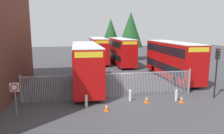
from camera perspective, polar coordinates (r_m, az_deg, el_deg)
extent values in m
plane|color=#3D3D42|center=(25.97, -1.54, -2.80)|extent=(100.00, 100.00, 0.00)
cylinder|color=gray|center=(18.22, -23.79, -5.78)|extent=(0.06, 0.06, 2.20)
cylinder|color=gray|center=(18.18, -23.36, -5.78)|extent=(0.06, 0.06, 2.20)
cylinder|color=gray|center=(18.15, -22.93, -5.77)|extent=(0.06, 0.06, 2.20)
cylinder|color=gray|center=(18.12, -22.49, -5.77)|extent=(0.06, 0.06, 2.20)
cylinder|color=gray|center=(18.09, -22.06, -5.77)|extent=(0.06, 0.06, 2.20)
cylinder|color=gray|center=(18.06, -21.63, -5.76)|extent=(0.06, 0.06, 2.20)
cylinder|color=gray|center=(18.03, -21.19, -5.76)|extent=(0.06, 0.06, 2.20)
cylinder|color=gray|center=(18.01, -20.75, -5.75)|extent=(0.06, 0.06, 2.20)
cylinder|color=gray|center=(17.98, -20.31, -5.75)|extent=(0.06, 0.06, 2.20)
cylinder|color=gray|center=(17.95, -19.87, -5.74)|extent=(0.06, 0.06, 2.20)
cylinder|color=gray|center=(17.93, -19.43, -5.74)|extent=(0.06, 0.06, 2.20)
cylinder|color=gray|center=(17.91, -18.99, -5.73)|extent=(0.06, 0.06, 2.20)
cylinder|color=gray|center=(17.89, -18.55, -5.72)|extent=(0.06, 0.06, 2.20)
cylinder|color=gray|center=(17.86, -18.10, -5.72)|extent=(0.06, 0.06, 2.20)
cylinder|color=gray|center=(17.84, -17.66, -5.71)|extent=(0.06, 0.06, 2.20)
cylinder|color=gray|center=(17.83, -17.21, -5.70)|extent=(0.06, 0.06, 2.20)
cylinder|color=gray|center=(17.81, -16.76, -5.69)|extent=(0.06, 0.06, 2.20)
cylinder|color=gray|center=(17.79, -16.31, -5.68)|extent=(0.06, 0.06, 2.20)
cylinder|color=gray|center=(17.78, -15.87, -5.67)|extent=(0.06, 0.06, 2.20)
cylinder|color=gray|center=(17.76, -15.42, -5.66)|extent=(0.06, 0.06, 2.20)
cylinder|color=gray|center=(17.75, -14.97, -5.65)|extent=(0.06, 0.06, 2.20)
cylinder|color=gray|center=(17.74, -14.51, -5.64)|extent=(0.06, 0.06, 2.20)
cylinder|color=gray|center=(17.73, -14.06, -5.63)|extent=(0.06, 0.06, 2.20)
cylinder|color=gray|center=(17.72, -13.61, -5.62)|extent=(0.06, 0.06, 2.20)
cylinder|color=gray|center=(17.71, -13.16, -5.61)|extent=(0.06, 0.06, 2.20)
cylinder|color=gray|center=(17.70, -12.70, -5.60)|extent=(0.06, 0.06, 2.20)
cylinder|color=gray|center=(17.69, -12.25, -5.59)|extent=(0.06, 0.06, 2.20)
cylinder|color=gray|center=(17.69, -11.80, -5.58)|extent=(0.06, 0.06, 2.20)
cylinder|color=gray|center=(17.68, -11.34, -5.56)|extent=(0.06, 0.06, 2.20)
cylinder|color=gray|center=(17.68, -10.89, -5.55)|extent=(0.06, 0.06, 2.20)
cylinder|color=gray|center=(17.68, -10.44, -5.54)|extent=(0.06, 0.06, 2.20)
cylinder|color=gray|center=(17.67, -9.98, -5.52)|extent=(0.06, 0.06, 2.20)
cylinder|color=gray|center=(17.67, -9.53, -5.51)|extent=(0.06, 0.06, 2.20)
cylinder|color=gray|center=(17.68, -9.07, -5.50)|extent=(0.06, 0.06, 2.20)
cylinder|color=gray|center=(17.68, -8.62, -5.48)|extent=(0.06, 0.06, 2.20)
cylinder|color=gray|center=(17.68, -8.16, -5.47)|extent=(0.06, 0.06, 2.20)
cylinder|color=gray|center=(17.69, -7.71, -5.45)|extent=(0.06, 0.06, 2.20)
cylinder|color=gray|center=(17.69, -7.26, -5.44)|extent=(0.06, 0.06, 2.20)
cylinder|color=gray|center=(17.70, -6.80, -5.42)|extent=(0.06, 0.06, 2.20)
cylinder|color=gray|center=(17.70, -6.35, -5.40)|extent=(0.06, 0.06, 2.20)
cylinder|color=gray|center=(17.71, -5.90, -5.39)|extent=(0.06, 0.06, 2.20)
cylinder|color=gray|center=(17.72, -5.45, -5.37)|extent=(0.06, 0.06, 2.20)
cylinder|color=gray|center=(17.73, -5.00, -5.35)|extent=(0.06, 0.06, 2.20)
cylinder|color=gray|center=(17.75, -4.54, -5.33)|extent=(0.06, 0.06, 2.20)
cylinder|color=gray|center=(17.76, -4.09, -5.32)|extent=(0.06, 0.06, 2.20)
cylinder|color=gray|center=(17.77, -3.64, -5.30)|extent=(0.06, 0.06, 2.20)
cylinder|color=gray|center=(17.79, -3.20, -5.28)|extent=(0.06, 0.06, 2.20)
cylinder|color=gray|center=(17.80, -2.75, -5.26)|extent=(0.06, 0.06, 2.20)
cylinder|color=gray|center=(17.82, -2.30, -5.24)|extent=(0.06, 0.06, 2.20)
cylinder|color=gray|center=(17.84, -1.86, -5.22)|extent=(0.06, 0.06, 2.20)
cylinder|color=gray|center=(17.86, -1.41, -5.20)|extent=(0.06, 0.06, 2.20)
cylinder|color=gray|center=(17.88, -0.97, -5.18)|extent=(0.06, 0.06, 2.20)
cylinder|color=gray|center=(17.90, -0.52, -5.16)|extent=(0.06, 0.06, 2.20)
cylinder|color=gray|center=(17.92, -0.08, -5.14)|extent=(0.06, 0.06, 2.20)
cylinder|color=gray|center=(17.95, 0.36, -5.12)|extent=(0.06, 0.06, 2.20)
cylinder|color=gray|center=(17.97, 0.80, -5.10)|extent=(0.06, 0.06, 2.20)
cylinder|color=gray|center=(18.00, 1.24, -5.08)|extent=(0.06, 0.06, 2.20)
cylinder|color=gray|center=(18.03, 1.67, -5.06)|extent=(0.06, 0.06, 2.20)
cylinder|color=gray|center=(18.05, 2.11, -5.04)|extent=(0.06, 0.06, 2.20)
cylinder|color=gray|center=(18.08, 2.54, -5.02)|extent=(0.06, 0.06, 2.20)
cylinder|color=gray|center=(18.11, 2.97, -4.99)|extent=(0.06, 0.06, 2.20)
cylinder|color=gray|center=(18.14, 3.41, -4.97)|extent=(0.06, 0.06, 2.20)
cylinder|color=gray|center=(18.18, 3.84, -4.95)|extent=(0.06, 0.06, 2.20)
cylinder|color=gray|center=(18.21, 4.26, -4.93)|extent=(0.06, 0.06, 2.20)
cylinder|color=gray|center=(18.24, 4.69, -4.90)|extent=(0.06, 0.06, 2.20)
cylinder|color=gray|center=(18.28, 5.11, -4.88)|extent=(0.06, 0.06, 2.20)
cylinder|color=gray|center=(18.31, 5.54, -4.86)|extent=(0.06, 0.06, 2.20)
cylinder|color=gray|center=(18.35, 5.96, -4.83)|extent=(0.06, 0.06, 2.20)
cylinder|color=gray|center=(18.39, 6.38, -4.81)|extent=(0.06, 0.06, 2.20)
cylinder|color=gray|center=(18.43, 6.80, -4.79)|extent=(0.06, 0.06, 2.20)
cylinder|color=gray|center=(18.47, 7.21, -4.76)|extent=(0.06, 0.06, 2.20)
cylinder|color=gray|center=(18.51, 7.63, -4.74)|extent=(0.06, 0.06, 2.20)
cylinder|color=gray|center=(18.55, 8.04, -4.71)|extent=(0.06, 0.06, 2.20)
cylinder|color=gray|center=(18.59, 8.45, -4.69)|extent=(0.06, 0.06, 2.20)
cylinder|color=gray|center=(18.64, 8.86, -4.67)|extent=(0.06, 0.06, 2.20)
cylinder|color=gray|center=(18.68, 9.26, -4.64)|extent=(0.06, 0.06, 2.20)
cylinder|color=gray|center=(18.73, 9.67, -4.62)|extent=(0.06, 0.06, 2.20)
cylinder|color=gray|center=(18.78, 10.07, -4.59)|extent=(0.06, 0.06, 2.20)
cylinder|color=gray|center=(18.82, 10.47, -4.57)|extent=(0.06, 0.06, 2.20)
cylinder|color=gray|center=(18.87, 10.87, -4.54)|extent=(0.06, 0.06, 2.20)
cylinder|color=gray|center=(18.92, 11.27, -4.52)|extent=(0.06, 0.06, 2.20)
cylinder|color=gray|center=(18.97, 11.66, -4.49)|extent=(0.06, 0.06, 2.20)
cylinder|color=gray|center=(19.02, 12.05, -4.47)|extent=(0.06, 0.06, 2.20)
cylinder|color=gray|center=(19.07, 12.44, -4.44)|extent=(0.06, 0.06, 2.20)
cylinder|color=gray|center=(19.13, 12.83, -4.42)|extent=(0.06, 0.06, 2.20)
cylinder|color=gray|center=(19.18, 13.22, -4.39)|extent=(0.06, 0.06, 2.20)
cylinder|color=gray|center=(19.24, 13.60, -4.37)|extent=(0.06, 0.06, 2.20)
cylinder|color=gray|center=(19.29, 13.98, -4.34)|extent=(0.06, 0.06, 2.20)
cylinder|color=gray|center=(19.35, 14.36, -4.32)|extent=(0.06, 0.06, 2.20)
cylinder|color=gray|center=(19.40, 14.74, -4.29)|extent=(0.06, 0.06, 2.20)
cylinder|color=gray|center=(19.46, 15.11, -4.26)|extent=(0.06, 0.06, 2.20)
cylinder|color=gray|center=(19.52, 15.48, -4.24)|extent=(0.06, 0.06, 2.20)
cylinder|color=gray|center=(19.58, 15.85, -4.21)|extent=(0.06, 0.06, 2.20)
cylinder|color=gray|center=(19.64, 16.22, -4.19)|extent=(0.06, 0.06, 2.20)
cylinder|color=gray|center=(19.70, 16.59, -4.16)|extent=(0.06, 0.06, 2.20)
cylinder|color=gray|center=(19.76, 16.95, -4.14)|extent=(0.06, 0.06, 2.20)
cylinder|color=gray|center=(19.83, 17.31, -4.11)|extent=(0.06, 0.06, 2.20)
cylinder|color=gray|center=(19.89, 17.67, -4.09)|extent=(0.06, 0.06, 2.20)
cylinder|color=gray|center=(19.96, 18.02, -4.06)|extent=(0.06, 0.06, 2.20)
cylinder|color=gray|center=(20.02, 18.38, -4.03)|extent=(0.06, 0.06, 2.20)
cylinder|color=gray|center=(20.09, 18.73, -4.01)|extent=(0.06, 0.06, 2.20)
cylinder|color=gray|center=(20.15, 19.08, -3.98)|extent=(0.06, 0.06, 2.20)
cylinder|color=gray|center=(20.22, 19.43, -3.96)|extent=(0.06, 0.06, 2.20)
cylinder|color=gray|center=(20.29, 19.77, -3.93)|extent=(0.06, 0.06, 2.20)
cylinder|color=gray|center=(20.36, 20.11, -3.91)|extent=(0.06, 0.06, 2.20)
cylinder|color=gray|center=(20.43, 20.45, -3.88)|extent=(0.06, 0.06, 2.20)
cylinder|color=gray|center=(17.67, -0.31, -1.96)|extent=(14.65, 0.07, 0.07)
cylinder|color=gray|center=(18.20, -23.80, -5.55)|extent=(0.14, 0.14, 2.35)
cylinder|color=gray|center=(20.41, 20.46, -3.68)|extent=(0.14, 0.14, 2.35)
cube|color=#B70C0C|center=(21.23, -7.23, 0.65)|extent=(2.50, 10.80, 4.00)
cube|color=black|center=(21.38, -7.19, -1.46)|extent=(2.54, 10.37, 0.90)
cube|color=black|center=(21.07, -7.31, 3.87)|extent=(2.54, 10.37, 0.90)
cube|color=yellow|center=(15.71, -6.38, 3.40)|extent=(2.12, 0.12, 0.44)
cube|color=silver|center=(20.99, -7.36, 6.12)|extent=(2.50, 10.80, 0.08)
cylinder|color=black|center=(18.36, -10.03, -6.81)|extent=(0.30, 1.04, 1.04)
cylinder|color=black|center=(18.48, -3.15, -6.56)|extent=(0.30, 1.04, 1.04)
cylinder|color=black|center=(24.47, -10.07, -2.52)|extent=(0.30, 1.04, 1.04)
cylinder|color=black|center=(24.56, -4.93, -2.35)|extent=(0.30, 1.04, 1.04)
cube|color=#B70C0C|center=(26.00, 16.15, 2.08)|extent=(2.50, 10.80, 4.00)
cube|color=black|center=(26.12, 16.06, 0.34)|extent=(2.54, 10.37, 0.90)
cube|color=black|center=(25.86, 16.28, 4.71)|extent=(2.54, 10.37, 0.90)
cube|color=yellow|center=(21.18, 22.72, 4.42)|extent=(2.12, 0.12, 0.44)
cube|color=silver|center=(25.80, 16.37, 6.54)|extent=(2.50, 10.80, 0.08)
cylinder|color=black|center=(22.91, 17.11, -3.69)|extent=(0.30, 1.04, 1.04)
cylinder|color=black|center=(23.98, 21.81, -3.37)|extent=(0.30, 1.04, 1.04)
cylinder|color=black|center=(28.53, 11.37, -0.75)|extent=(0.30, 1.04, 1.04)
cylinder|color=black|center=(29.40, 15.37, -0.60)|extent=(0.30, 1.04, 1.04)
cube|color=#B70C0C|center=(35.04, 2.61, 4.47)|extent=(2.50, 10.80, 4.00)
cube|color=black|center=(35.13, 2.60, 3.18)|extent=(2.54, 10.37, 0.90)
cube|color=black|center=(34.94, 2.62, 6.43)|extent=(2.54, 10.37, 0.90)
cube|color=yellow|center=(29.72, 4.90, 6.61)|extent=(2.12, 0.12, 0.44)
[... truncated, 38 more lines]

